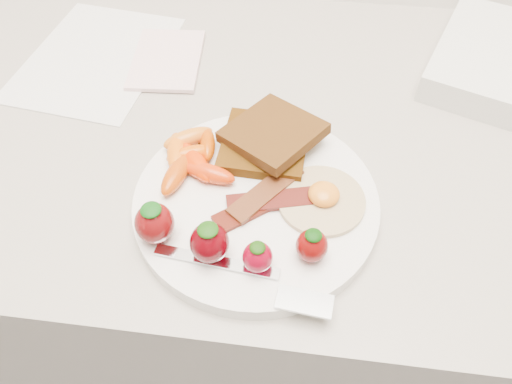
# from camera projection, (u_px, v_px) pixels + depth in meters

# --- Properties ---
(counter) EXTENTS (2.00, 0.60, 0.90)m
(counter) POSITION_uv_depth(u_px,v_px,m) (275.00, 287.00, 1.00)
(counter) COLOR gray
(counter) RESTS_ON ground
(plate) EXTENTS (0.27, 0.27, 0.02)m
(plate) POSITION_uv_depth(u_px,v_px,m) (256.00, 203.00, 0.55)
(plate) COLOR white
(plate) RESTS_ON counter
(toast_lower) EXTENTS (0.10, 0.10, 0.01)m
(toast_lower) POSITION_uv_depth(u_px,v_px,m) (265.00, 144.00, 0.59)
(toast_lower) COLOR black
(toast_lower) RESTS_ON plate
(toast_upper) EXTENTS (0.13, 0.13, 0.02)m
(toast_upper) POSITION_uv_depth(u_px,v_px,m) (273.00, 133.00, 0.58)
(toast_upper) COLOR #331506
(toast_upper) RESTS_ON toast_lower
(fried_egg) EXTENTS (0.12, 0.12, 0.02)m
(fried_egg) POSITION_uv_depth(u_px,v_px,m) (322.00, 199.00, 0.54)
(fried_egg) COLOR beige
(fried_egg) RESTS_ON plate
(bacon_strips) EXTENTS (0.11, 0.11, 0.01)m
(bacon_strips) POSITION_uv_depth(u_px,v_px,m) (265.00, 199.00, 0.54)
(bacon_strips) COLOR black
(bacon_strips) RESTS_ON plate
(baby_carrots) EXTENTS (0.10, 0.12, 0.02)m
(baby_carrots) POSITION_uv_depth(u_px,v_px,m) (191.00, 158.00, 0.57)
(baby_carrots) COLOR #D85404
(baby_carrots) RESTS_ON plate
(strawberries) EXTENTS (0.19, 0.06, 0.05)m
(strawberries) POSITION_uv_depth(u_px,v_px,m) (215.00, 238.00, 0.49)
(strawberries) COLOR #5C080A
(strawberries) RESTS_ON plate
(fork) EXTENTS (0.18, 0.06, 0.00)m
(fork) POSITION_uv_depth(u_px,v_px,m) (255.00, 279.00, 0.48)
(fork) COLOR silver
(fork) RESTS_ON plate
(paper_sheet) EXTENTS (0.22, 0.27, 0.00)m
(paper_sheet) POSITION_uv_depth(u_px,v_px,m) (96.00, 58.00, 0.73)
(paper_sheet) COLOR silver
(paper_sheet) RESTS_ON counter
(notepad) EXTENTS (0.11, 0.15, 0.01)m
(notepad) POSITION_uv_depth(u_px,v_px,m) (167.00, 59.00, 0.72)
(notepad) COLOR #F3CBCD
(notepad) RESTS_ON paper_sheet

